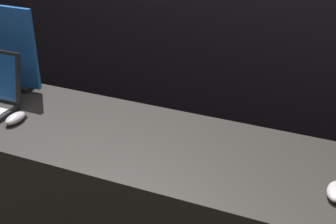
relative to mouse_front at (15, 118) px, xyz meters
name	(u,v)px	position (x,y,z in m)	size (l,w,h in m)	color
mouse_front	(15,118)	(0.00, 0.00, 0.00)	(0.06, 0.11, 0.04)	#B2B2B7
promo_stand_front	(11,51)	(-0.22, 0.28, 0.18)	(0.29, 0.07, 0.41)	black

